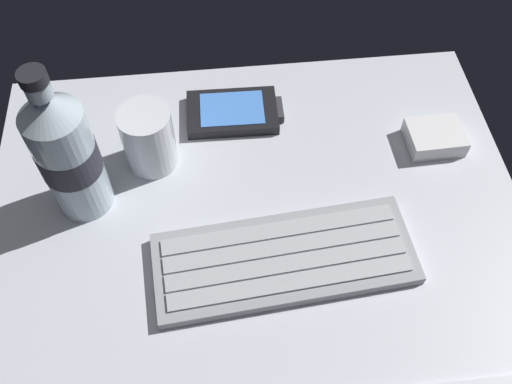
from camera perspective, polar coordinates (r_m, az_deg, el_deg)
ground_plane at (r=68.18cm, az=0.02°, el=-2.05°), size 64.00×48.00×2.80cm
keyboard at (r=63.08cm, az=2.89°, el=-6.76°), size 29.77×13.22×1.70cm
handheld_device at (r=75.83cm, az=-2.32°, el=8.11°), size 12.93×7.89×1.50cm
juice_cup at (r=69.68cm, az=-10.82°, el=5.17°), size 6.40×6.40×8.50cm
water_bottle at (r=64.06cm, az=-18.67°, el=3.75°), size 6.73×6.73×20.80cm
charger_block at (r=75.82cm, az=17.68°, el=5.30°), size 7.16×5.80×2.40cm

